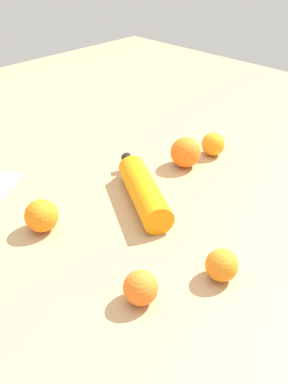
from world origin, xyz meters
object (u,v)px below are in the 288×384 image
water_bottle (142,187)px  orange_4 (41,216)px  orange_0 (213,144)px  orange_1 (222,265)px  orange_3 (141,288)px  orange_2 (186,152)px

water_bottle → orange_4: size_ratio=3.91×
water_bottle → orange_0: size_ratio=4.27×
water_bottle → orange_1: 0.30m
orange_0 → orange_1: bearing=-141.5°
orange_3 → orange_4: bearing=90.8°
orange_1 → orange_2: 0.43m
orange_1 → orange_4: size_ratio=0.86×
orange_1 → orange_3: same height
orange_4 → orange_2: bearing=-5.3°
water_bottle → orange_1: (-0.08, -0.29, -0.00)m
orange_0 → orange_2: orange_2 is taller
orange_3 → orange_1: bearing=-24.7°
orange_2 → orange_0: bearing=-7.9°
orange_0 → orange_4: orange_4 is taller
water_bottle → orange_2: size_ratio=3.45×
orange_0 → orange_2: size_ratio=0.81×
orange_2 → orange_3: orange_2 is taller
orange_2 → orange_3: 0.49m
orange_0 → orange_2: (-0.10, 0.01, 0.01)m
water_bottle → orange_4: (-0.23, 0.07, 0.00)m
water_bottle → orange_0: water_bottle is taller
water_bottle → orange_4: orange_4 is taller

